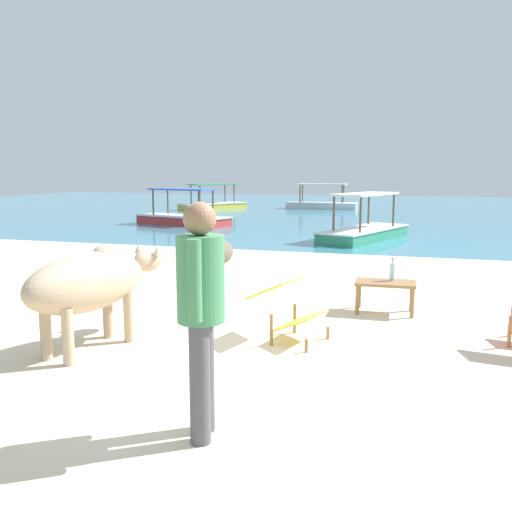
{
  "coord_description": "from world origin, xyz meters",
  "views": [
    {
      "loc": [
        2.05,
        -4.96,
        1.84
      ],
      "look_at": [
        -0.33,
        3.0,
        0.55
      ],
      "focal_mm": 37.44,
      "sensor_mm": 36.0,
      "label": 1
    }
  ],
  "objects_px": {
    "boat_green": "(364,230)",
    "boat_white": "(322,203)",
    "person_standing": "(201,303)",
    "deck_chair_far": "(288,305)",
    "bottle": "(392,272)",
    "cow": "(91,282)",
    "boat_yellow": "(213,204)",
    "low_bench_table": "(385,287)",
    "boat_red": "(183,217)"
  },
  "relations": [
    {
      "from": "boat_yellow",
      "to": "boat_red",
      "type": "relative_size",
      "value": 0.97
    },
    {
      "from": "deck_chair_far",
      "to": "boat_red",
      "type": "xyz_separation_m",
      "value": [
        -6.73,
        12.12,
        -0.13
      ]
    },
    {
      "from": "boat_green",
      "to": "low_bench_table",
      "type": "bearing_deg",
      "value": 27.08
    },
    {
      "from": "bottle",
      "to": "boat_green",
      "type": "distance_m",
      "value": 8.02
    },
    {
      "from": "bottle",
      "to": "low_bench_table",
      "type": "bearing_deg",
      "value": -135.83
    },
    {
      "from": "cow",
      "to": "bottle",
      "type": "height_order",
      "value": "cow"
    },
    {
      "from": "bottle",
      "to": "boat_white",
      "type": "xyz_separation_m",
      "value": [
        -4.44,
        20.61,
        -0.28
      ]
    },
    {
      "from": "boat_white",
      "to": "boat_red",
      "type": "relative_size",
      "value": 0.96
    },
    {
      "from": "boat_yellow",
      "to": "boat_green",
      "type": "relative_size",
      "value": 0.97
    },
    {
      "from": "boat_yellow",
      "to": "boat_green",
      "type": "distance_m",
      "value": 13.67
    },
    {
      "from": "bottle",
      "to": "person_standing",
      "type": "distance_m",
      "value": 4.0
    },
    {
      "from": "person_standing",
      "to": "boat_white",
      "type": "height_order",
      "value": "person_standing"
    },
    {
      "from": "low_bench_table",
      "to": "boat_yellow",
      "type": "distance_m",
      "value": 20.96
    },
    {
      "from": "cow",
      "to": "person_standing",
      "type": "distance_m",
      "value": 2.29
    },
    {
      "from": "person_standing",
      "to": "boat_green",
      "type": "bearing_deg",
      "value": 77.47
    },
    {
      "from": "deck_chair_far",
      "to": "boat_yellow",
      "type": "height_order",
      "value": "boat_yellow"
    },
    {
      "from": "deck_chair_far",
      "to": "person_standing",
      "type": "height_order",
      "value": "person_standing"
    },
    {
      "from": "boat_green",
      "to": "boat_white",
      "type": "height_order",
      "value": "same"
    },
    {
      "from": "low_bench_table",
      "to": "deck_chair_far",
      "type": "distance_m",
      "value": 1.76
    },
    {
      "from": "boat_green",
      "to": "boat_white",
      "type": "bearing_deg",
      "value": -145.21
    },
    {
      "from": "deck_chair_far",
      "to": "boat_red",
      "type": "height_order",
      "value": "boat_red"
    },
    {
      "from": "bottle",
      "to": "boat_white",
      "type": "distance_m",
      "value": 21.08
    },
    {
      "from": "low_bench_table",
      "to": "boat_red",
      "type": "xyz_separation_m",
      "value": [
        -7.68,
        10.64,
        -0.1
      ]
    },
    {
      "from": "boat_yellow",
      "to": "boat_white",
      "type": "height_order",
      "value": "same"
    },
    {
      "from": "person_standing",
      "to": "boat_white",
      "type": "relative_size",
      "value": 0.44
    },
    {
      "from": "cow",
      "to": "boat_red",
      "type": "height_order",
      "value": "boat_red"
    },
    {
      "from": "cow",
      "to": "boat_white",
      "type": "xyz_separation_m",
      "value": [
        -1.56,
        23.03,
        -0.46
      ]
    },
    {
      "from": "cow",
      "to": "boat_yellow",
      "type": "relative_size",
      "value": 0.52
    },
    {
      "from": "low_bench_table",
      "to": "boat_yellow",
      "type": "bearing_deg",
      "value": 115.65
    },
    {
      "from": "bottle",
      "to": "boat_green",
      "type": "height_order",
      "value": "boat_green"
    },
    {
      "from": "boat_yellow",
      "to": "cow",
      "type": "bearing_deg",
      "value": -129.94
    },
    {
      "from": "person_standing",
      "to": "boat_yellow",
      "type": "xyz_separation_m",
      "value": [
        -8.61,
        22.38,
        -0.7
      ]
    },
    {
      "from": "low_bench_table",
      "to": "boat_white",
      "type": "bearing_deg",
      "value": 100.25
    },
    {
      "from": "cow",
      "to": "person_standing",
      "type": "height_order",
      "value": "person_standing"
    },
    {
      "from": "low_bench_table",
      "to": "bottle",
      "type": "bearing_deg",
      "value": 42.51
    },
    {
      "from": "cow",
      "to": "bottle",
      "type": "distance_m",
      "value": 3.77
    },
    {
      "from": "cow",
      "to": "boat_white",
      "type": "bearing_deg",
      "value": 16.61
    },
    {
      "from": "boat_green",
      "to": "bottle",
      "type": "bearing_deg",
      "value": 27.7
    },
    {
      "from": "boat_white",
      "to": "low_bench_table",
      "type": "bearing_deg",
      "value": 100.23
    },
    {
      "from": "cow",
      "to": "boat_yellow",
      "type": "distance_m",
      "value": 22.06
    },
    {
      "from": "deck_chair_far",
      "to": "boat_green",
      "type": "relative_size",
      "value": 0.23
    },
    {
      "from": "low_bench_table",
      "to": "person_standing",
      "type": "height_order",
      "value": "person_standing"
    },
    {
      "from": "boat_red",
      "to": "person_standing",
      "type": "bearing_deg",
      "value": 132.22
    },
    {
      "from": "boat_green",
      "to": "boat_red",
      "type": "distance_m",
      "value": 7.17
    },
    {
      "from": "low_bench_table",
      "to": "person_standing",
      "type": "relative_size",
      "value": 0.48
    },
    {
      "from": "bottle",
      "to": "deck_chair_far",
      "type": "xyz_separation_m",
      "value": [
        -1.03,
        -1.56,
        -0.15
      ]
    },
    {
      "from": "bottle",
      "to": "deck_chair_far",
      "type": "height_order",
      "value": "bottle"
    },
    {
      "from": "person_standing",
      "to": "deck_chair_far",
      "type": "bearing_deg",
      "value": 75.9
    },
    {
      "from": "low_bench_table",
      "to": "bottle",
      "type": "relative_size",
      "value": 2.61
    },
    {
      "from": "boat_white",
      "to": "cow",
      "type": "bearing_deg",
      "value": 92.2
    }
  ]
}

